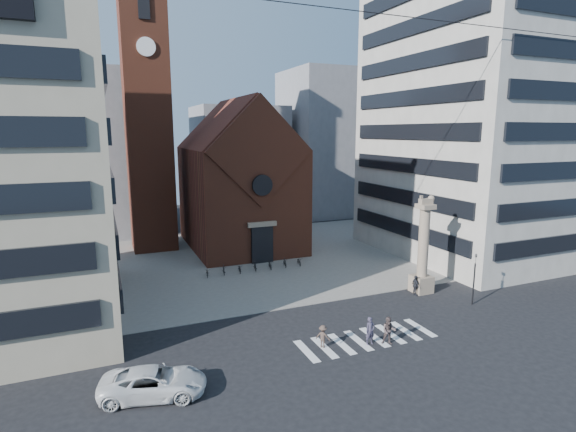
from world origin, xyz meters
The scene contains 23 objects.
ground centered at (0.00, 0.00, 0.00)m, with size 120.00×120.00×0.00m, color black.
piazza centered at (0.00, 19.00, 0.03)m, with size 46.00×30.00×0.05m, color gray.
zebra_crossing centered at (0.55, -3.00, 0.01)m, with size 10.20×3.20×0.01m, color white, non-canonical shape.
church centered at (0.00, 25.04, 7.98)m, with size 12.00×16.65×18.00m.
campanile centered at (-10.00, 28.00, 15.74)m, with size 5.50×5.50×31.20m.
building_right centered at (24.00, 12.00, 16.00)m, with size 18.00×22.00×32.00m, color beige.
bg_block_left centered at (-20.00, 40.00, 11.00)m, with size 16.00×14.00×22.00m, color gray.
bg_block_mid centered at (6.00, 45.00, 9.00)m, with size 14.00×12.00×18.00m, color gray.
bg_block_right centered at (22.00, 42.00, 12.00)m, with size 16.00×14.00×24.00m, color gray.
lion_column centered at (10.01, 3.00, 3.46)m, with size 1.63×1.60×8.68m.
traffic_light centered at (12.00, -1.00, 2.29)m, with size 0.13×0.16×4.30m.
white_car centered at (-13.69, -4.36, 0.78)m, with size 2.58×5.58×1.55m, color silver.
pedestrian_0 centered at (0.33, -3.75, 0.95)m, with size 0.69×0.45×1.90m, color #373346.
pedestrian_1 centered at (1.48, -4.22, 0.96)m, with size 0.93×0.72×1.91m, color #524341.
pedestrian_2 centered at (9.00, 2.53, 0.89)m, with size 1.04×0.43×1.78m, color #25262D.
pedestrian_3 centered at (-2.77, -2.91, 0.76)m, with size 0.99×0.57×1.53m, color #47372F.
scooter_0 centered at (-6.54, 14.46, 0.46)m, with size 0.54×1.56×0.82m, color black.
scooter_1 centered at (-4.90, 14.46, 0.50)m, with size 0.43×1.51×0.91m, color black.
scooter_2 centered at (-3.26, 14.46, 0.46)m, with size 0.54×1.56×0.82m, color black.
scooter_3 centered at (-1.62, 14.46, 0.50)m, with size 0.43×1.51×0.91m, color black.
scooter_4 centered at (0.01, 14.46, 0.46)m, with size 0.54×1.56×0.82m, color black.
scooter_5 centered at (1.65, 14.46, 0.50)m, with size 0.43×1.51×0.91m, color black.
scooter_6 centered at (3.29, 14.46, 0.46)m, with size 0.54×1.56×0.82m, color black.
Camera 1 is at (-15.52, -27.40, 14.01)m, focal length 28.00 mm.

